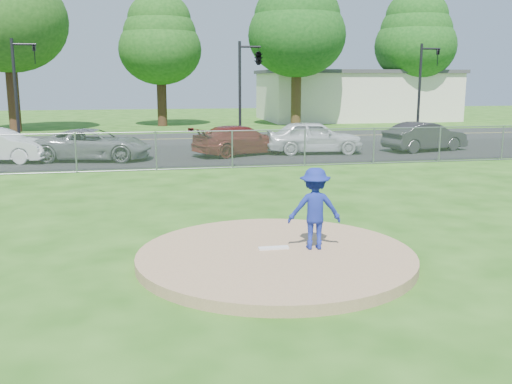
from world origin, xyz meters
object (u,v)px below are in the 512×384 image
Objects in this scene: traffic_signal_right at (423,82)px; parked_car_gray at (94,145)px; pitcher at (315,208)px; parked_car_darkred at (240,140)px; commercial_building at (355,95)px; tree_left at (6,6)px; traffic_signal_left at (20,82)px; tree_center at (160,39)px; traffic_signal_center at (257,59)px; tree_far_right at (416,36)px; tree_right at (297,22)px; parked_car_charcoal at (425,136)px; parked_car_pearl at (314,137)px; traffic_cone at (44,153)px.

parked_car_gray is at bearing -160.73° from traffic_signal_right.
parked_car_darkred is (1.21, 15.91, -0.31)m from pitcher.
commercial_building is 3.46× the size of parked_car_darkred.
traffic_signal_left is at bearing -76.04° from tree_left.
pitcher reaches higher than parked_car_gray.
tree_center is 1.99× the size of parked_car_gray.
traffic_signal_right is at bearing -38.22° from tree_center.
traffic_signal_left is 12.79m from traffic_signal_center.
tree_far_right reaches higher than traffic_signal_right.
pitcher is at bearing -121.53° from traffic_signal_right.
tree_left is 31.28m from tree_far_right.
tree_right is 2.70× the size of parked_car_charcoal.
pitcher is at bearing -149.72° from parked_car_gray.
pitcher is at bearing -69.10° from tree_left.
tree_center is at bearing -14.86° from parked_car_darkred.
tree_right is at bearing 63.29° from traffic_signal_center.
traffic_signal_right is at bearing -19.63° from tree_left.
commercial_building is 29.51m from traffic_signal_left.
tree_right is 12.08m from traffic_signal_right.
parked_car_pearl reaches higher than parked_car_charcoal.
traffic_signal_right is at bearing -113.62° from pitcher.
traffic_signal_left is at bearing 43.15° from parked_car_gray.
traffic_cone is at bearing -133.73° from tree_right.
traffic_signal_left is 23.00m from traffic_signal_right.
tree_center is at bearing -0.11° from parked_car_gray.
parked_car_pearl is at bearing -76.79° from parked_car_gray.
tree_left reaches higher than traffic_cone.
parked_car_pearl is 1.07× the size of parked_car_charcoal.
parked_car_darkred is at bearing -80.49° from tree_center.
pitcher is (-8.20, -31.90, -6.64)m from tree_right.
parked_car_pearl is at bearing -144.63° from traffic_signal_right.
tree_right is at bearing -96.50° from pitcher.
traffic_signal_left is at bearing 57.91° from parked_car_charcoal.
pitcher is (11.80, -30.90, -7.23)m from tree_left.
parked_car_charcoal is (-8.73, -19.26, -6.34)m from tree_far_right.
traffic_signal_left is (-7.76, -12.00, -3.11)m from tree_center.
parked_car_charcoal is at bearing -85.26° from parked_car_pearl.
traffic_signal_right is 3.47× the size of pitcher.
pitcher is at bearing -118.82° from tree_far_right.
tree_right is at bearing 2.86° from tree_left.
parked_car_pearl is at bearing -127.01° from tree_far_right.
tree_center is 13.12m from traffic_signal_center.
tree_far_right is 40.29m from pitcher.
commercial_building is at bearing 44.64° from traffic_cone.
tree_center is 6.10× the size of pitcher.
tree_center is at bearing -177.27° from tree_far_right.
commercial_building is 26.10m from parked_car_darkred.
traffic_cone is at bearing -135.36° from commercial_building.
parked_car_darkred is at bearing 73.57° from parked_car_charcoal.
tree_left is 18.46m from parked_car_gray.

